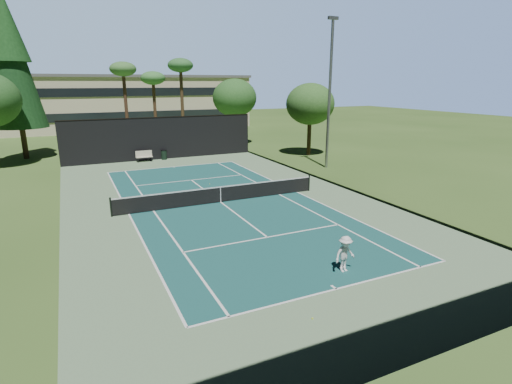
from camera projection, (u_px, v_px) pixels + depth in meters
ground at (221, 202)px, 24.65m from camera, size 160.00×160.00×0.00m
apron_slab at (221, 202)px, 24.65m from camera, size 18.00×32.00×0.01m
court_surface at (221, 202)px, 24.65m from camera, size 10.97×23.77×0.01m
court_lines at (221, 202)px, 24.65m from camera, size 11.07×23.87×0.01m
tennis_net at (221, 194)px, 24.50m from camera, size 12.90×0.10×1.10m
fence at (220, 170)px, 24.17m from camera, size 18.04×32.05×4.03m
player at (345, 254)px, 15.48m from camera, size 1.01×0.66×1.47m
tennis_ball_a at (312, 318)px, 12.48m from camera, size 0.07×0.07×0.07m
tennis_ball_b at (190, 198)px, 25.55m from camera, size 0.07×0.07×0.07m
tennis_ball_c at (210, 184)px, 29.01m from camera, size 0.06×0.06×0.06m
tennis_ball_d at (140, 200)px, 25.04m from camera, size 0.07×0.07×0.07m
park_bench at (144, 156)px, 37.22m from camera, size 1.50×0.45×1.02m
trash_bin at (164, 155)px, 38.22m from camera, size 0.56×0.56×0.95m
pine_tree at (11, 55)px, 36.39m from camera, size 4.80×4.80×15.00m
palm_a at (123, 72)px, 42.60m from camera, size 2.80×2.80×9.32m
palm_b at (153, 81)px, 46.00m from camera, size 2.80×2.80×8.42m
palm_c at (181, 69)px, 44.08m from camera, size 2.80×2.80×9.77m
decid_tree_a at (235, 98)px, 46.51m from camera, size 5.12×5.12×7.62m
decid_tree_b at (310, 104)px, 39.52m from camera, size 4.80×4.80×7.14m
campus_building at (120, 102)px, 63.65m from camera, size 40.50×12.50×8.30m
light_pole at (330, 91)px, 33.10m from camera, size 0.90×0.25×12.22m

